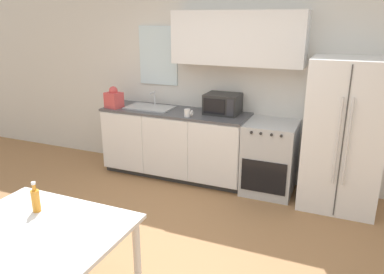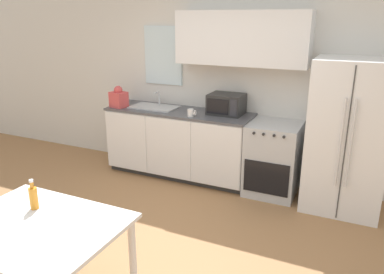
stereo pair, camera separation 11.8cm
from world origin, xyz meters
The scene contains 11 objects.
ground_plane centered at (0.00, 0.00, 0.00)m, with size 12.00×12.00×0.00m, color #9E7047.
wall_back centered at (0.03, 2.16, 1.43)m, with size 12.00×0.38×2.70m.
kitchen_counter centered at (-0.54, 1.84, 0.47)m, with size 2.01×0.64×0.93m.
oven_range centered at (0.77, 1.84, 0.45)m, with size 0.62×0.65×0.91m.
refrigerator centered at (1.59, 1.80, 0.86)m, with size 0.84×0.75×1.72m.
kitchen_sink centered at (-0.93, 1.85, 0.95)m, with size 0.64×0.38×0.21m.
microwave centered at (0.10, 1.95, 1.06)m, with size 0.44×0.37×0.26m.
coffee_mug centered at (-0.25, 1.62, 0.98)m, with size 0.11×0.08×0.10m.
grocery_bag_0 centered at (-1.39, 1.68, 1.06)m, with size 0.25×0.23×0.30m.
dining_table centered at (-0.25, -0.94, 0.67)m, with size 1.16×0.90×0.78m.
drink_bottle centered at (-0.42, -0.76, 0.87)m, with size 0.06×0.06×0.23m.
Camera 1 is at (1.58, -2.57, 2.14)m, focal length 35.00 mm.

